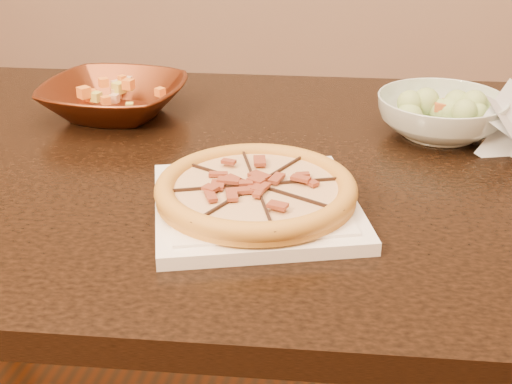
% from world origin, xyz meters
% --- Properties ---
extents(dining_table, '(1.51, 1.06, 0.75)m').
position_xyz_m(dining_table, '(-0.06, 0.05, 0.65)').
color(dining_table, black).
rests_on(dining_table, floor).
extents(plate, '(0.34, 0.34, 0.02)m').
position_xyz_m(plate, '(0.07, -0.11, 0.76)').
color(plate, white).
rests_on(plate, dining_table).
extents(pizza, '(0.27, 0.27, 0.03)m').
position_xyz_m(pizza, '(0.07, -0.11, 0.78)').
color(pizza, '#C8843D').
rests_on(pizza, plate).
extents(bronze_bowl, '(0.26, 0.26, 0.06)m').
position_xyz_m(bronze_bowl, '(-0.26, 0.22, 0.78)').
color(bronze_bowl, brown).
rests_on(bronze_bowl, dining_table).
extents(mixed_dish, '(0.11, 0.12, 0.03)m').
position_xyz_m(mixed_dish, '(-0.26, 0.22, 0.83)').
color(mixed_dish, '#E0A57C').
rests_on(mixed_dish, bronze_bowl).
extents(salad_bowl, '(0.26, 0.26, 0.07)m').
position_xyz_m(salad_bowl, '(0.32, 0.23, 0.78)').
color(salad_bowl, silver).
rests_on(salad_bowl, dining_table).
extents(salad, '(0.11, 0.10, 0.04)m').
position_xyz_m(salad, '(0.32, 0.23, 0.84)').
color(salad, '#AAC374').
rests_on(salad, salad_bowl).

